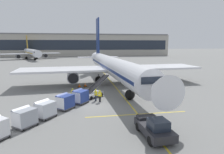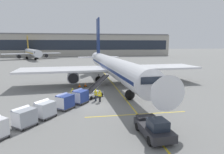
{
  "view_description": "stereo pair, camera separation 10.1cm",
  "coord_description": "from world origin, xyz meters",
  "px_view_note": "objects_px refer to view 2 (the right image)",
  "views": [
    {
      "loc": [
        -1.23,
        -24.15,
        7.99
      ],
      "look_at": [
        3.49,
        4.49,
        3.0
      ],
      "focal_mm": 30.6,
      "sensor_mm": 36.0,
      "label": 1
    },
    {
      "loc": [
        -1.13,
        -24.17,
        7.99
      ],
      "look_at": [
        3.49,
        4.49,
        3.0
      ],
      "focal_mm": 30.6,
      "sensor_mm": 36.0,
      "label": 2
    }
  ],
  "objects_px": {
    "distant_airplane": "(32,53)",
    "baggage_cart_second": "(65,101)",
    "baggage_cart_fourth": "(24,117)",
    "parked_airplane": "(112,66)",
    "baggage_cart_lead": "(80,96)",
    "ground_crew_marshaller": "(100,95)",
    "belt_loader": "(94,91)",
    "safety_cone_wingtip": "(80,85)",
    "ground_crew_by_loader": "(73,93)",
    "baggage_cart_third": "(45,109)",
    "safety_cone_engine_keepout": "(85,85)",
    "pushback_tug": "(154,128)",
    "ground_crew_by_carts": "(96,94)"
  },
  "relations": [
    {
      "from": "baggage_cart_fourth",
      "to": "baggage_cart_second",
      "type": "bearing_deg",
      "value": 53.37
    },
    {
      "from": "baggage_cart_third",
      "to": "safety_cone_engine_keepout",
      "type": "xyz_separation_m",
      "value": [
        4.73,
        15.18,
        -0.62
      ]
    },
    {
      "from": "baggage_cart_lead",
      "to": "distant_airplane",
      "type": "height_order",
      "value": "distant_airplane"
    },
    {
      "from": "baggage_cart_fourth",
      "to": "ground_crew_marshaller",
      "type": "bearing_deg",
      "value": 40.45
    },
    {
      "from": "pushback_tug",
      "to": "safety_cone_wingtip",
      "type": "relative_size",
      "value": 6.03
    },
    {
      "from": "parked_airplane",
      "to": "baggage_cart_lead",
      "type": "bearing_deg",
      "value": -117.32
    },
    {
      "from": "ground_crew_by_loader",
      "to": "baggage_cart_fourth",
      "type": "bearing_deg",
      "value": -117.1
    },
    {
      "from": "pushback_tug",
      "to": "ground_crew_by_loader",
      "type": "relative_size",
      "value": 2.6
    },
    {
      "from": "baggage_cart_second",
      "to": "baggage_cart_fourth",
      "type": "relative_size",
      "value": 1.0
    },
    {
      "from": "safety_cone_engine_keepout",
      "to": "ground_crew_by_carts",
      "type": "bearing_deg",
      "value": -82.81
    },
    {
      "from": "baggage_cart_fourth",
      "to": "ground_crew_marshaller",
      "type": "height_order",
      "value": "baggage_cart_fourth"
    },
    {
      "from": "safety_cone_engine_keepout",
      "to": "distant_airplane",
      "type": "relative_size",
      "value": 0.02
    },
    {
      "from": "parked_airplane",
      "to": "baggage_cart_lead",
      "type": "xyz_separation_m",
      "value": [
        -6.43,
        -12.45,
        -2.63
      ]
    },
    {
      "from": "pushback_tug",
      "to": "ground_crew_marshaller",
      "type": "bearing_deg",
      "value": 108.68
    },
    {
      "from": "belt_loader",
      "to": "pushback_tug",
      "type": "xyz_separation_m",
      "value": [
        4.34,
        -13.68,
        -0.06
      ]
    },
    {
      "from": "belt_loader",
      "to": "safety_cone_engine_keepout",
      "type": "distance_m",
      "value": 7.7
    },
    {
      "from": "parked_airplane",
      "to": "distant_airplane",
      "type": "distance_m",
      "value": 79.12
    },
    {
      "from": "baggage_cart_lead",
      "to": "safety_cone_wingtip",
      "type": "height_order",
      "value": "baggage_cart_lead"
    },
    {
      "from": "safety_cone_wingtip",
      "to": "baggage_cart_second",
      "type": "bearing_deg",
      "value": -97.91
    },
    {
      "from": "parked_airplane",
      "to": "ground_crew_marshaller",
      "type": "relative_size",
      "value": 26.31
    },
    {
      "from": "baggage_cart_lead",
      "to": "baggage_cart_fourth",
      "type": "relative_size",
      "value": 1.0
    },
    {
      "from": "baggage_cart_second",
      "to": "distant_airplane",
      "type": "height_order",
      "value": "distant_airplane"
    },
    {
      "from": "baggage_cart_lead",
      "to": "baggage_cart_third",
      "type": "xyz_separation_m",
      "value": [
        -3.8,
        -4.7,
        0.0
      ]
    },
    {
      "from": "ground_crew_by_carts",
      "to": "ground_crew_marshaller",
      "type": "height_order",
      "value": "same"
    },
    {
      "from": "baggage_cart_second",
      "to": "ground_crew_marshaller",
      "type": "bearing_deg",
      "value": 25.51
    },
    {
      "from": "ground_crew_by_carts",
      "to": "ground_crew_by_loader",
      "type": "bearing_deg",
      "value": 163.91
    },
    {
      "from": "baggage_cart_fourth",
      "to": "safety_cone_engine_keepout",
      "type": "height_order",
      "value": "baggage_cart_fourth"
    },
    {
      "from": "parked_airplane",
      "to": "safety_cone_wingtip",
      "type": "height_order",
      "value": "parked_airplane"
    },
    {
      "from": "baggage_cart_second",
      "to": "pushback_tug",
      "type": "distance_m",
      "value": 11.96
    },
    {
      "from": "ground_crew_marshaller",
      "to": "ground_crew_by_carts",
      "type": "bearing_deg",
      "value": 130.93
    },
    {
      "from": "baggage_cart_lead",
      "to": "baggage_cart_fourth",
      "type": "bearing_deg",
      "value": -128.18
    },
    {
      "from": "belt_loader",
      "to": "distant_airplane",
      "type": "distance_m",
      "value": 86.45
    },
    {
      "from": "ground_crew_by_loader",
      "to": "baggage_cart_second",
      "type": "bearing_deg",
      "value": -102.38
    },
    {
      "from": "belt_loader",
      "to": "pushback_tug",
      "type": "bearing_deg",
      "value": -72.41
    },
    {
      "from": "parked_airplane",
      "to": "baggage_cart_lead",
      "type": "relative_size",
      "value": 17.51
    },
    {
      "from": "belt_loader",
      "to": "distant_airplane",
      "type": "bearing_deg",
      "value": 108.95
    },
    {
      "from": "safety_cone_engine_keepout",
      "to": "distant_airplane",
      "type": "xyz_separation_m",
      "value": [
        -26.96,
        74.13,
        3.11
      ]
    },
    {
      "from": "parked_airplane",
      "to": "ground_crew_by_loader",
      "type": "distance_m",
      "value": 13.46
    },
    {
      "from": "parked_airplane",
      "to": "baggage_cart_fourth",
      "type": "distance_m",
      "value": 22.76
    },
    {
      "from": "ground_crew_by_loader",
      "to": "pushback_tug",
      "type": "bearing_deg",
      "value": -59.06
    },
    {
      "from": "pushback_tug",
      "to": "ground_crew_by_carts",
      "type": "xyz_separation_m",
      "value": [
        -4.2,
        11.46,
        0.17
      ]
    },
    {
      "from": "baggage_cart_third",
      "to": "ground_crew_by_loader",
      "type": "relative_size",
      "value": 1.5
    },
    {
      "from": "distant_airplane",
      "to": "baggage_cart_second",
      "type": "bearing_deg",
      "value": -74.44
    },
    {
      "from": "belt_loader",
      "to": "distant_airplane",
      "type": "height_order",
      "value": "distant_airplane"
    },
    {
      "from": "baggage_cart_lead",
      "to": "distant_airplane",
      "type": "bearing_deg",
      "value": 107.1
    },
    {
      "from": "ground_crew_by_loader",
      "to": "ground_crew_marshaller",
      "type": "distance_m",
      "value": 4.06
    },
    {
      "from": "ground_crew_marshaller",
      "to": "safety_cone_engine_keepout",
      "type": "bearing_deg",
      "value": 99.62
    },
    {
      "from": "pushback_tug",
      "to": "distant_airplane",
      "type": "relative_size",
      "value": 0.12
    },
    {
      "from": "baggage_cart_fourth",
      "to": "pushback_tug",
      "type": "height_order",
      "value": "baggage_cart_fourth"
    },
    {
      "from": "baggage_cart_second",
      "to": "baggage_cart_third",
      "type": "distance_m",
      "value": 3.2
    }
  ]
}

